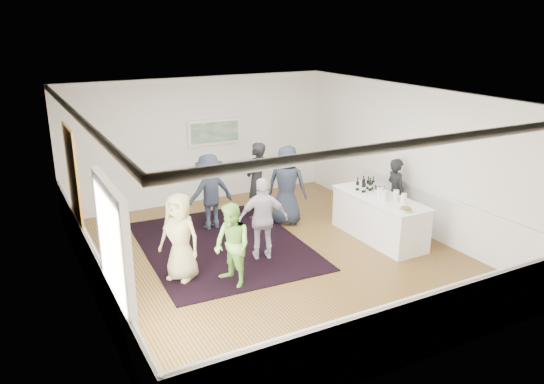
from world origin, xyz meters
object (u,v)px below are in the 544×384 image
guest_green (232,245)px  bartender (395,193)px  guest_lilac (263,219)px  guest_dark_b (257,181)px  serving_table (379,218)px  ice_bucket (379,190)px  guest_navy (287,185)px  guest_dark_a (210,192)px  nut_bowl (406,209)px  guest_tan (180,237)px

guest_green → bartender: bearing=87.8°
guest_lilac → guest_dark_b: bearing=-94.3°
guest_green → guest_dark_b: (1.90, 2.85, 0.16)m
serving_table → bartender: bartender is taller
guest_green → ice_bucket: guest_green is taller
serving_table → ice_bucket: 0.60m
guest_dark_b → guest_navy: size_ratio=1.00×
guest_green → guest_dark_a: size_ratio=0.88×
serving_table → guest_lilac: size_ratio=1.42×
serving_table → guest_green: (-3.64, -0.45, 0.28)m
guest_navy → bartender: bearing=-169.3°
serving_table → guest_lilac: bearing=174.0°
serving_table → guest_dark_b: guest_dark_b is taller
guest_green → nut_bowl: guest_green is taller
bartender → serving_table: bearing=125.3°
guest_green → ice_bucket: (3.70, 0.58, 0.31)m
guest_tan → guest_dark_a: 2.50m
guest_dark_a → nut_bowl: (2.84, -3.21, 0.12)m
bartender → guest_lilac: bearing=100.0°
guest_lilac → ice_bucket: guest_lilac is taller
guest_tan → guest_lilac: guest_lilac is taller
bartender → guest_navy: (-2.06, 1.34, 0.12)m
bartender → guest_dark_b: 3.21m
bartender → guest_lilac: guest_lilac is taller
serving_table → ice_bucket: (0.06, 0.13, 0.59)m
guest_green → guest_lilac: bearing=113.5°
guest_lilac → guest_dark_a: bearing=-61.8°
guest_navy → guest_lilac: bearing=90.8°
guest_lilac → serving_table: bearing=-167.0°
bartender → ice_bucket: (-0.71, -0.26, 0.26)m
guest_tan → guest_dark_b: guest_dark_b is taller
ice_bucket → guest_dark_b: bearing=128.5°
serving_table → bartender: size_ratio=1.46×
bartender → guest_tan: size_ratio=0.98×
guest_dark_a → nut_bowl: bearing=127.4°
guest_lilac → guest_navy: 1.99m
nut_bowl → guest_lilac: bearing=154.2°
guest_dark_b → ice_bucket: guest_dark_b is taller
bartender → guest_navy: guest_navy is taller
serving_table → guest_dark_b: 2.99m
serving_table → guest_green: bearing=-172.9°
serving_table → guest_navy: guest_navy is taller
guest_tan → ice_bucket: bearing=50.6°
serving_table → nut_bowl: 1.08m
guest_lilac → guest_tan: bearing=21.5°
guest_navy → ice_bucket: size_ratio=7.07×
serving_table → guest_dark_a: guest_dark_a is taller
bartender → guest_dark_a: bearing=71.4°
bartender → guest_navy: bearing=65.0°
bartender → nut_bowl: 1.62m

